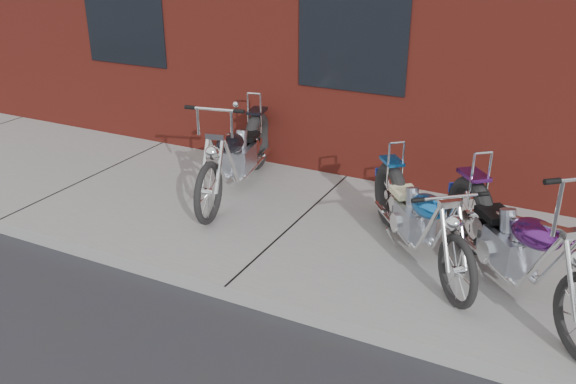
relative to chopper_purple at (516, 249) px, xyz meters
The scene contains 5 objects.
ground 2.64m from the chopper_purple, 155.49° to the right, with size 120.00×120.00×0.00m, color #282730.
sidewalk 2.43m from the chopper_purple, 169.46° to the left, with size 22.00×3.00×0.15m, color #9C9A93.
chopper_purple is the anchor object (origin of this frame).
chopper_blue 0.98m from the chopper_purple, 164.26° to the left, with size 1.50×1.82×0.98m.
chopper_third 3.48m from the chopper_purple, 165.18° to the left, with size 0.72×2.42×1.24m.
Camera 1 is at (2.65, -3.98, 3.18)m, focal length 38.00 mm.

